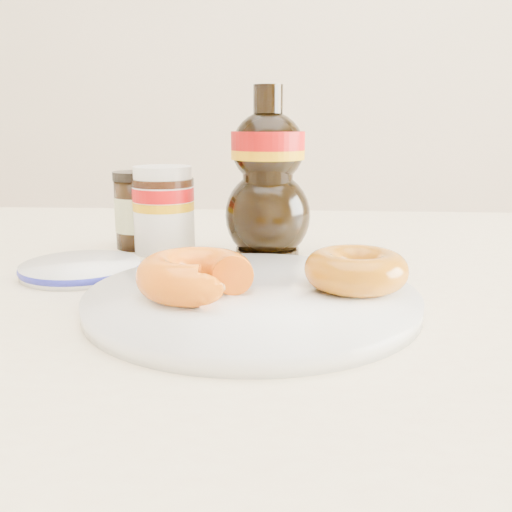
# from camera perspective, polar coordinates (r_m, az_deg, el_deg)

# --- Properties ---
(dining_table) EXTENTS (1.40, 0.90, 0.75)m
(dining_table) POSITION_cam_1_polar(r_m,az_deg,el_deg) (0.65, 1.02, -8.75)
(dining_table) COLOR #FFEFC2
(dining_table) RESTS_ON ground
(plate) EXTENTS (0.30, 0.30, 0.01)m
(plate) POSITION_cam_1_polar(r_m,az_deg,el_deg) (0.51, -0.40, -4.26)
(plate) COLOR white
(plate) RESTS_ON dining_table
(donut_bitten) EXTENTS (0.11, 0.11, 0.04)m
(donut_bitten) POSITION_cam_1_polar(r_m,az_deg,el_deg) (0.50, -6.10, -1.91)
(donut_bitten) COLOR orange
(donut_bitten) RESTS_ON plate
(donut_whole) EXTENTS (0.10, 0.10, 0.03)m
(donut_whole) POSITION_cam_1_polar(r_m,az_deg,el_deg) (0.52, 9.97, -1.35)
(donut_whole) COLOR #A74F0A
(donut_whole) RESTS_ON plate
(nutella_jar) EXTENTS (0.08, 0.08, 0.11)m
(nutella_jar) POSITION_cam_1_polar(r_m,az_deg,el_deg) (0.72, -9.21, 4.93)
(nutella_jar) COLOR white
(nutella_jar) RESTS_ON dining_table
(syrup_bottle) EXTENTS (0.13, 0.12, 0.20)m
(syrup_bottle) POSITION_cam_1_polar(r_m,az_deg,el_deg) (0.69, 1.18, 8.35)
(syrup_bottle) COLOR black
(syrup_bottle) RESTS_ON dining_table
(dark_jar) EXTENTS (0.06, 0.06, 0.10)m
(dark_jar) POSITION_cam_1_polar(r_m,az_deg,el_deg) (0.76, -11.66, 4.45)
(dark_jar) COLOR black
(dark_jar) RESTS_ON dining_table
(blue_rim_saucer) EXTENTS (0.13, 0.13, 0.01)m
(blue_rim_saucer) POSITION_cam_1_polar(r_m,az_deg,el_deg) (0.65, -17.10, -1.16)
(blue_rim_saucer) COLOR white
(blue_rim_saucer) RESTS_ON dining_table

